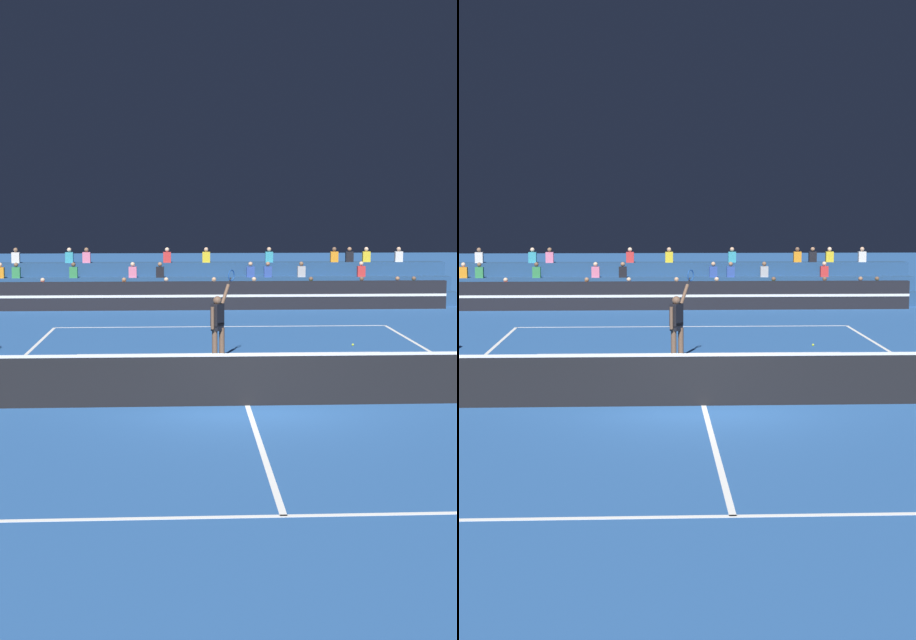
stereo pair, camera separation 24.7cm
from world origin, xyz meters
TOP-DOWN VIEW (x-y plane):
  - ground_plane at (0.00, 0.00)m, footprint 120.00×120.00m
  - court_lines at (0.00, 0.00)m, footprint 11.10×23.90m
  - tennis_net at (0.00, 0.00)m, footprint 12.00×0.10m
  - sponsor_banner_wall at (0.00, 16.81)m, footprint 18.00×0.26m
  - bleacher_stand at (0.00, 19.35)m, footprint 19.53×2.85m
  - tennis_player at (-0.39, 4.95)m, footprint 0.76×1.03m
  - tennis_ball at (3.58, 7.56)m, footprint 0.07×0.07m

SIDE VIEW (x-z plane):
  - ground_plane at x=0.00m, z-range 0.00..0.00m
  - court_lines at x=0.00m, z-range 0.00..0.01m
  - tennis_ball at x=3.58m, z-range 0.00..0.07m
  - tennis_net at x=0.00m, z-range -0.01..1.09m
  - sponsor_banner_wall at x=0.00m, z-range 0.00..1.10m
  - bleacher_stand at x=0.00m, z-range -0.49..1.79m
  - tennis_player at x=-0.39m, z-range -0.22..2.19m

